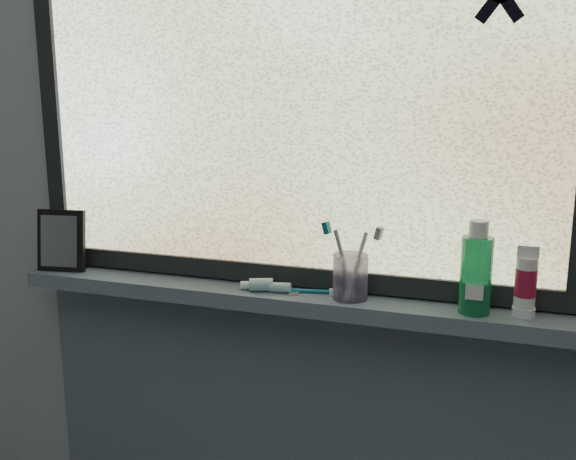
% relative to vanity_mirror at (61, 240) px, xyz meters
% --- Properties ---
extents(wall_back, '(3.00, 0.01, 2.50)m').
position_rel_vanity_mirror_xyz_m(wall_back, '(0.73, 0.09, 0.14)').
color(wall_back, '#9EA3A8').
rests_on(wall_back, ground).
extents(windowsill, '(1.62, 0.14, 0.04)m').
position_rel_vanity_mirror_xyz_m(windowsill, '(0.73, 0.01, -0.11)').
color(windowsill, slate).
rests_on(windowsill, wall_back).
extents(window_pane, '(1.50, 0.01, 1.00)m').
position_rel_vanity_mirror_xyz_m(window_pane, '(0.73, 0.07, 0.42)').
color(window_pane, silver).
rests_on(window_pane, wall_back).
extents(frame_bottom, '(1.60, 0.03, 0.05)m').
position_rel_vanity_mirror_xyz_m(frame_bottom, '(0.73, 0.06, -0.06)').
color(frame_bottom, black).
rests_on(frame_bottom, windowsill).
extents(frame_left, '(0.05, 0.03, 1.10)m').
position_rel_vanity_mirror_xyz_m(frame_left, '(-0.05, 0.06, 0.42)').
color(frame_left, black).
rests_on(frame_left, wall_back).
extents(vanity_mirror, '(0.15, 0.09, 0.17)m').
position_rel_vanity_mirror_xyz_m(vanity_mirror, '(0.00, 0.00, 0.00)').
color(vanity_mirror, black).
rests_on(vanity_mirror, windowsill).
extents(toothpaste_tube, '(0.19, 0.09, 0.03)m').
position_rel_vanity_mirror_xyz_m(toothpaste_tube, '(0.62, -0.00, -0.07)').
color(toothpaste_tube, white).
rests_on(toothpaste_tube, windowsill).
extents(toothbrush_cup, '(0.10, 0.10, 0.11)m').
position_rel_vanity_mirror_xyz_m(toothbrush_cup, '(0.83, 0.01, -0.03)').
color(toothbrush_cup, '#A28CB9').
rests_on(toothbrush_cup, windowsill).
extents(toothbrush_lying, '(0.23, 0.07, 0.02)m').
position_rel_vanity_mirror_xyz_m(toothbrush_lying, '(0.68, 0.01, -0.08)').
color(toothbrush_lying, '#0D6478').
rests_on(toothbrush_lying, windowsill).
extents(mouthwash_bottle, '(0.09, 0.09, 0.18)m').
position_rel_vanity_mirror_xyz_m(mouthwash_bottle, '(1.12, 0.00, 0.02)').
color(mouthwash_bottle, '#1D9756').
rests_on(mouthwash_bottle, windowsill).
extents(cream_tube, '(0.05, 0.05, 0.12)m').
position_rel_vanity_mirror_xyz_m(cream_tube, '(1.22, 0.01, -0.00)').
color(cream_tube, silver).
rests_on(cream_tube, windowsill).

